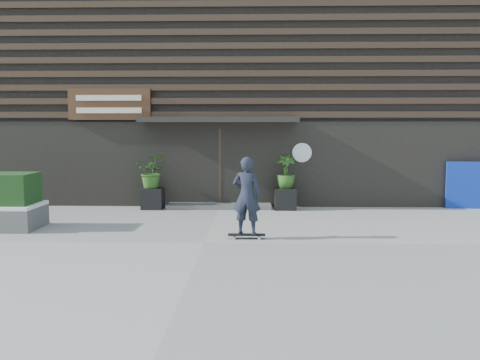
{
  "coord_description": "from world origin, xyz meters",
  "views": [
    {
      "loc": [
        1.0,
        -10.21,
        2.29
      ],
      "look_at": [
        0.68,
        1.77,
        1.1
      ],
      "focal_mm": 38.65,
      "sensor_mm": 36.0,
      "label": 1
    }
  ],
  "objects_px": {
    "planter_pot_left": "(153,198)",
    "skateboarder": "(247,196)",
    "planter_pot_right": "(285,199)",
    "blue_tarp": "(472,185)"
  },
  "relations": [
    {
      "from": "planter_pot_left",
      "to": "skateboarder",
      "type": "distance_m",
      "value": 4.88
    },
    {
      "from": "planter_pot_right",
      "to": "skateboarder",
      "type": "xyz_separation_m",
      "value": [
        -1.05,
        -3.99,
        0.6
      ]
    },
    {
      "from": "planter_pot_left",
      "to": "planter_pot_right",
      "type": "relative_size",
      "value": 1.0
    },
    {
      "from": "planter_pot_left",
      "to": "planter_pot_right",
      "type": "height_order",
      "value": "same"
    },
    {
      "from": "planter_pot_left",
      "to": "blue_tarp",
      "type": "distance_m",
      "value": 9.19
    },
    {
      "from": "planter_pot_left",
      "to": "blue_tarp",
      "type": "xyz_separation_m",
      "value": [
        9.18,
        0.3,
        0.38
      ]
    },
    {
      "from": "blue_tarp",
      "to": "planter_pot_left",
      "type": "bearing_deg",
      "value": -171.74
    },
    {
      "from": "planter_pot_left",
      "to": "blue_tarp",
      "type": "height_order",
      "value": "blue_tarp"
    },
    {
      "from": "blue_tarp",
      "to": "skateboarder",
      "type": "distance_m",
      "value": 7.73
    },
    {
      "from": "planter_pot_left",
      "to": "blue_tarp",
      "type": "relative_size",
      "value": 0.42
    }
  ]
}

